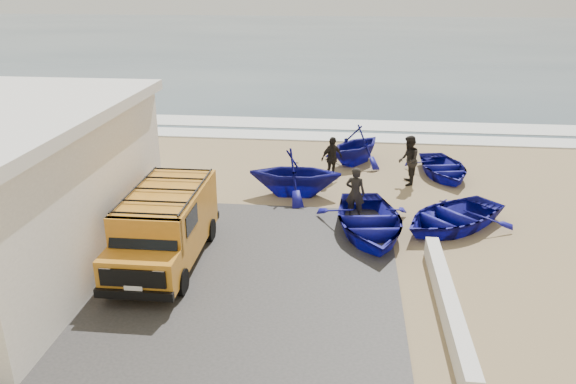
{
  "coord_description": "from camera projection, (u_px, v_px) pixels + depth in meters",
  "views": [
    {
      "loc": [
        2.53,
        -14.43,
        7.33
      ],
      "look_at": [
        0.83,
        1.36,
        1.2
      ],
      "focal_mm": 35.0,
      "sensor_mm": 36.0,
      "label": 1
    }
  ],
  "objects": [
    {
      "name": "boat_near_left",
      "position": [
        369.0,
        221.0,
        16.89
      ],
      "size": [
        3.5,
        4.51,
        0.86
      ],
      "primitive_type": "imported",
      "rotation": [
        0.0,
        0.0,
        0.14
      ],
      "color": "#11128C",
      "rests_on": "ground"
    },
    {
      "name": "boat_near_right",
      "position": [
        451.0,
        216.0,
        17.31
      ],
      "size": [
        4.68,
        4.59,
        0.79
      ],
      "primitive_type": "imported",
      "rotation": [
        0.0,
        0.0,
        -0.85
      ],
      "color": "#11128C",
      "rests_on": "ground"
    },
    {
      "name": "surf_line",
      "position": [
        295.0,
        136.0,
        27.4
      ],
      "size": [
        180.0,
        1.6,
        0.06
      ],
      "primitive_type": "cube",
      "color": "white",
      "rests_on": "ground"
    },
    {
      "name": "ocean",
      "position": [
        329.0,
        40.0,
        68.21
      ],
      "size": [
        180.0,
        88.0,
        0.01
      ],
      "primitive_type": "cube",
      "color": "#385166",
      "rests_on": "ground"
    },
    {
      "name": "parapet",
      "position": [
        448.0,
        304.0,
        12.89
      ],
      "size": [
        0.35,
        6.0,
        0.55
      ],
      "primitive_type": "cube",
      "color": "silver",
      "rests_on": "ground"
    },
    {
      "name": "slab",
      "position": [
        166.0,
        276.0,
        14.61
      ],
      "size": [
        12.0,
        10.0,
        0.05
      ],
      "primitive_type": "cube",
      "color": "#3D3A38",
      "rests_on": "ground"
    },
    {
      "name": "fisherman_middle",
      "position": [
        408.0,
        160.0,
        20.8
      ],
      "size": [
        0.74,
        0.94,
        1.86
      ],
      "primitive_type": "imported",
      "rotation": [
        0.0,
        0.0,
        -1.62
      ],
      "color": "black",
      "rests_on": "ground"
    },
    {
      "name": "surf_wash",
      "position": [
        299.0,
        123.0,
        29.72
      ],
      "size": [
        180.0,
        2.2,
        0.04
      ],
      "primitive_type": "cube",
      "color": "white",
      "rests_on": "ground"
    },
    {
      "name": "ground",
      "position": [
        255.0,
        246.0,
        16.28
      ],
      "size": [
        160.0,
        160.0,
        0.0
      ],
      "primitive_type": "plane",
      "color": "#9A8159"
    },
    {
      "name": "boat_far_left",
      "position": [
        356.0,
        145.0,
        23.21
      ],
      "size": [
        3.89,
        4.0,
        1.6
      ],
      "primitive_type": "imported",
      "rotation": [
        0.0,
        0.0,
        -0.61
      ],
      "color": "#11128C",
      "rests_on": "ground"
    },
    {
      "name": "fisherman_front",
      "position": [
        355.0,
        193.0,
        17.9
      ],
      "size": [
        0.7,
        0.53,
        1.71
      ],
      "primitive_type": "imported",
      "rotation": [
        0.0,
        0.0,
        2.93
      ],
      "color": "black",
      "rests_on": "ground"
    },
    {
      "name": "boat_mid_right",
      "position": [
        443.0,
        168.0,
        21.81
      ],
      "size": [
        3.01,
        3.8,
        0.71
      ],
      "primitive_type": "imported",
      "rotation": [
        0.0,
        0.0,
        0.18
      ],
      "color": "#11128C",
      "rests_on": "ground"
    },
    {
      "name": "boat_mid_left",
      "position": [
        295.0,
        173.0,
        19.76
      ],
      "size": [
        3.3,
        2.86,
        1.7
      ],
      "primitive_type": "imported",
      "rotation": [
        0.0,
        0.0,
        1.59
      ],
      "color": "#11128C",
      "rests_on": "ground"
    },
    {
      "name": "van",
      "position": [
        165.0,
        224.0,
        15.05
      ],
      "size": [
        1.96,
        4.78,
        2.05
      ],
      "rotation": [
        0.0,
        0.0,
        0.0
      ],
      "color": "orange",
      "rests_on": "ground"
    },
    {
      "name": "fisherman_back",
      "position": [
        332.0,
        158.0,
        21.4
      ],
      "size": [
        1.0,
        0.94,
        1.66
      ],
      "primitive_type": "imported",
      "rotation": [
        0.0,
        0.0,
        0.71
      ],
      "color": "black",
      "rests_on": "ground"
    }
  ]
}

